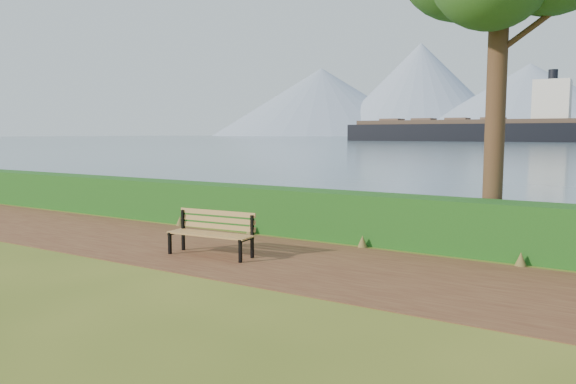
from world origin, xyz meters
The scene contains 5 objects.
ground centered at (0.00, 0.00, 0.00)m, with size 140.00×140.00×0.00m, color #475A19.
path centered at (0.00, 0.30, 0.01)m, with size 40.00×3.40×0.01m, color #51281B.
hedge centered at (0.00, 2.60, 0.50)m, with size 32.00×0.85×1.00m, color #174B15.
bench centered at (-0.40, -0.07, 0.47)m, with size 1.67×0.63×0.82m.
cargo_ship centered at (-32.42, 146.19, 2.95)m, with size 65.36×11.97×19.77m.
Camera 1 is at (6.14, -7.82, 2.22)m, focal length 35.00 mm.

